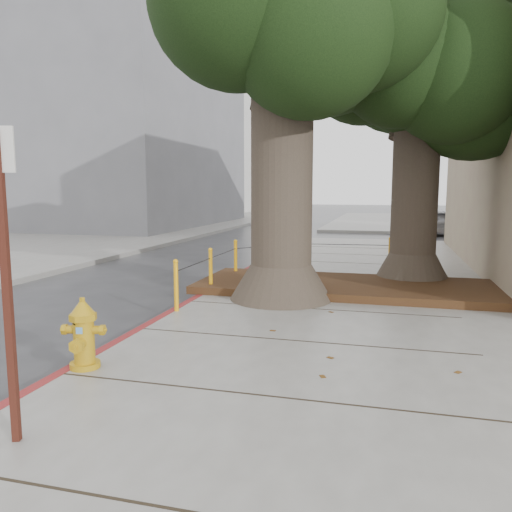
{
  "coord_description": "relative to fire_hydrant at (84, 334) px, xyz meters",
  "views": [
    {
      "loc": [
        1.73,
        -6.9,
        2.32
      ],
      "look_at": [
        -0.61,
        1.92,
        1.1
      ],
      "focal_mm": 35.0,
      "sensor_mm": 36.0,
      "label": 1
    }
  ],
  "objects": [
    {
      "name": "car_dark",
      "position": [
        -9.97,
        19.8,
        -0.0
      ],
      "size": [
        2.13,
        4.15,
        1.15
      ],
      "primitive_type": "imported",
      "rotation": [
        0.0,
        0.0,
        0.13
      ],
      "color": "black",
      "rests_on": "ground"
    },
    {
      "name": "tree_near",
      "position": [
        1.84,
        4.57,
        4.81
      ],
      "size": [
        4.5,
        3.8,
        7.68
      ],
      "color": "#4C3F33",
      "rests_on": "sidewalk_main"
    },
    {
      "name": "car_silver",
      "position": [
        6.02,
        21.24,
        0.09
      ],
      "size": [
        4.12,
        2.11,
        1.34
      ],
      "primitive_type": "imported",
      "rotation": [
        0.0,
        0.0,
        1.71
      ],
      "color": "#96969A",
      "rests_on": "ground"
    },
    {
      "name": "planter_bed",
      "position": [
        2.71,
        5.65,
        -0.35
      ],
      "size": [
        6.4,
        2.6,
        0.16
      ],
      "primitive_type": "cube",
      "color": "black",
      "rests_on": "sidewalk_main"
    },
    {
      "name": "curb_red",
      "position": [
        -0.19,
        4.25,
        -0.5
      ],
      "size": [
        0.14,
        26.0,
        0.16
      ],
      "primitive_type": "cube",
      "color": "maroon",
      "rests_on": "ground"
    },
    {
      "name": "sidewalk_far",
      "position": [
        7.81,
        31.75,
        -0.5
      ],
      "size": [
        16.0,
        20.0,
        0.15
      ],
      "primitive_type": "cube",
      "color": "slate",
      "rests_on": "ground"
    },
    {
      "name": "bollard_ring",
      "position": [
        0.94,
        6.13,
        0.09
      ],
      "size": [
        3.79,
        5.39,
        0.95
      ],
      "color": "#F2A30D",
      "rests_on": "sidewalk_main"
    },
    {
      "name": "tree_far",
      "position": [
        4.45,
        7.07,
        4.44
      ],
      "size": [
        4.5,
        3.8,
        7.17
      ],
      "color": "#4C3F33",
      "rests_on": "sidewalk_main"
    },
    {
      "name": "ground",
      "position": [
        1.81,
        1.75,
        -0.58
      ],
      "size": [
        140.0,
        140.0,
        0.0
      ],
      "primitive_type": "plane",
      "color": "#28282B",
      "rests_on": "ground"
    },
    {
      "name": "building_far_white",
      "position": [
        -15.19,
        46.75,
        6.92
      ],
      "size": [
        12.0,
        18.0,
        15.0
      ],
      "primitive_type": "cube",
      "color": "silver",
      "rests_on": "ground"
    },
    {
      "name": "building_far_grey",
      "position": [
        -13.19,
        23.75,
        5.42
      ],
      "size": [
        12.0,
        16.0,
        12.0
      ],
      "primitive_type": "cube",
      "color": "slate",
      "rests_on": "ground"
    },
    {
      "name": "signpost",
      "position": [
        0.47,
        -1.72,
        1.09
      ],
      "size": [
        0.26,
        0.1,
        2.68
      ],
      "rotation": [
        0.0,
        0.0,
        0.29
      ],
      "color": "#471911",
      "rests_on": "sidewalk_main"
    },
    {
      "name": "fire_hydrant",
      "position": [
        0.0,
        0.0,
        0.0
      ],
      "size": [
        0.47,
        0.44,
        0.88
      ],
      "rotation": [
        0.0,
        0.0,
        0.2
      ],
      "color": "gold",
      "rests_on": "sidewalk_main"
    }
  ]
}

